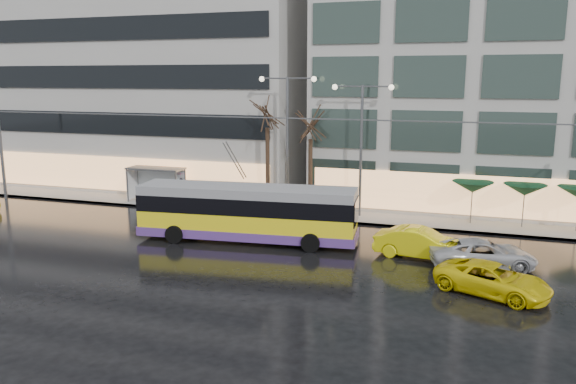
% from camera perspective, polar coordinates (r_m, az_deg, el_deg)
% --- Properties ---
extents(ground, '(140.00, 140.00, 0.00)m').
position_cam_1_polar(ground, '(29.81, -10.21, -6.41)').
color(ground, black).
rests_on(ground, ground).
extents(sidewalk, '(80.00, 10.00, 0.15)m').
position_cam_1_polar(sidewalk, '(41.61, 1.30, -0.97)').
color(sidewalk, gray).
rests_on(sidewalk, ground).
extents(kerb, '(80.00, 0.10, 0.15)m').
position_cam_1_polar(kerb, '(37.02, -0.89, -2.56)').
color(kerb, slate).
rests_on(kerb, ground).
extents(building_left, '(34.00, 14.00, 22.00)m').
position_cam_1_polar(building_left, '(53.00, -16.51, 13.31)').
color(building_left, '#ACAAA5').
rests_on(building_left, sidewalk).
extents(building_right, '(32.00, 14.00, 25.00)m').
position_cam_1_polar(building_right, '(44.42, 25.78, 15.03)').
color(building_right, '#ACAAA5').
rests_on(building_right, sidewalk).
extents(trolleybus, '(12.48, 5.13, 5.70)m').
position_cam_1_polar(trolleybus, '(31.64, -4.19, -2.29)').
color(trolleybus, yellow).
rests_on(trolleybus, ground).
extents(catenary, '(42.24, 5.12, 7.00)m').
position_cam_1_polar(catenary, '(35.53, -3.02, 3.70)').
color(catenary, '#595B60').
rests_on(catenary, ground).
extents(bus_shelter, '(4.20, 1.60, 2.51)m').
position_cam_1_polar(bus_shelter, '(42.45, -13.57, 1.55)').
color(bus_shelter, '#595B60').
rests_on(bus_shelter, sidewalk).
extents(street_lamp_near, '(3.96, 0.36, 9.03)m').
position_cam_1_polar(street_lamp_near, '(37.69, -0.06, 6.82)').
color(street_lamp_near, '#595B60').
rests_on(street_lamp_near, sidewalk).
extents(street_lamp_far, '(3.96, 0.36, 8.53)m').
position_cam_1_polar(street_lamp_far, '(36.50, 7.47, 6.14)').
color(street_lamp_far, '#595B60').
rests_on(street_lamp_far, sidewalk).
extents(tree_a, '(3.20, 3.20, 8.40)m').
position_cam_1_polar(tree_a, '(38.30, -2.13, 8.53)').
color(tree_a, black).
rests_on(tree_a, sidewalk).
extents(tree_b, '(3.20, 3.20, 7.70)m').
position_cam_1_polar(tree_b, '(37.61, 2.32, 7.43)').
color(tree_b, black).
rests_on(tree_b, sidewalk).
extents(parasol_a, '(2.50, 2.50, 2.65)m').
position_cam_1_polar(parasol_a, '(36.56, 18.24, 0.48)').
color(parasol_a, '#595B60').
rests_on(parasol_a, sidewalk).
extents(parasol_b, '(2.50, 2.50, 2.65)m').
position_cam_1_polar(parasol_b, '(36.72, 22.92, 0.19)').
color(parasol_b, '#595B60').
rests_on(parasol_b, sidewalk).
extents(taxi_b, '(4.84, 2.22, 1.54)m').
position_cam_1_polar(taxi_b, '(29.66, 13.31, -5.08)').
color(taxi_b, yellow).
rests_on(taxi_b, ground).
extents(taxi_c, '(5.27, 3.89, 1.33)m').
position_cam_1_polar(taxi_c, '(25.71, 20.08, -8.34)').
color(taxi_c, yellow).
rests_on(taxi_c, ground).
extents(sedan_silver, '(5.45, 3.44, 1.40)m').
position_cam_1_polar(sedan_silver, '(28.99, 19.18, -5.95)').
color(sedan_silver, '#B9B8BE').
rests_on(sedan_silver, ground).
extents(pedestrian_a, '(0.97, 0.99, 2.19)m').
position_cam_1_polar(pedestrian_a, '(41.69, -10.81, 0.96)').
color(pedestrian_a, black).
rests_on(pedestrian_a, sidewalk).
extents(pedestrian_b, '(1.02, 0.97, 1.66)m').
position_cam_1_polar(pedestrian_b, '(41.50, -11.76, 0.03)').
color(pedestrian_b, black).
rests_on(pedestrian_b, sidewalk).
extents(pedestrian_c, '(1.21, 0.83, 2.11)m').
position_cam_1_polar(pedestrian_c, '(43.85, -13.79, 0.94)').
color(pedestrian_c, black).
rests_on(pedestrian_c, sidewalk).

